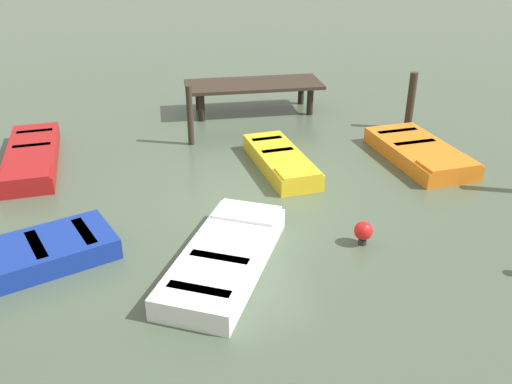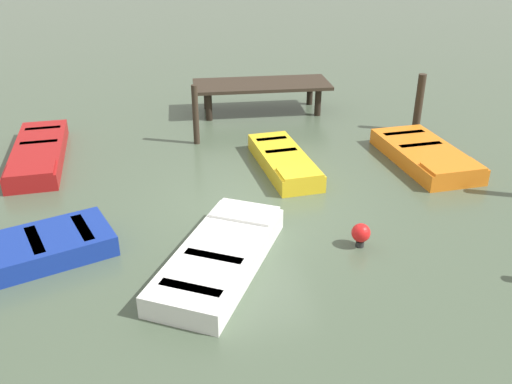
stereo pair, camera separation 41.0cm
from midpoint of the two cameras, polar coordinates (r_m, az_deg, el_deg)
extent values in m
plane|color=#475642|center=(11.86, -0.99, -1.52)|extent=(80.00, 80.00, 0.00)
cube|color=#33281E|center=(17.54, -0.95, 11.16)|extent=(4.40, 1.99, 0.10)
cylinder|color=black|center=(18.54, 4.09, 10.43)|extent=(0.20, 0.20, 0.85)
cylinder|color=black|center=(17.48, 4.98, 9.38)|extent=(0.20, 0.20, 0.85)
cylinder|color=black|center=(18.05, -6.68, 9.86)|extent=(0.20, 0.20, 0.85)
cylinder|color=black|center=(16.96, -6.41, 8.76)|extent=(0.20, 0.20, 0.85)
cube|color=silver|center=(9.79, -4.49, -6.94)|extent=(2.94, 3.64, 0.40)
cube|color=#334772|center=(9.71, -4.52, -6.25)|extent=(2.41, 3.04, 0.04)
cube|color=silver|center=(10.74, -2.03, -2.13)|extent=(1.43, 1.28, 0.06)
cube|color=navy|center=(9.49, -5.08, -6.86)|extent=(1.01, 0.72, 0.04)
cube|color=navy|center=(8.78, -7.33, -10.10)|extent=(1.01, 0.72, 0.04)
cube|color=maroon|center=(15.04, -23.06, 3.42)|extent=(1.29, 3.95, 0.40)
cube|color=black|center=(14.99, -23.15, 3.91)|extent=(1.02, 3.36, 0.04)
cube|color=maroon|center=(13.55, -23.75, 1.86)|extent=(1.10, 0.89, 0.06)
cube|color=black|center=(15.24, -23.09, 4.46)|extent=(0.94, 0.22, 0.04)
cube|color=black|center=(16.25, -22.78, 5.83)|extent=(0.94, 0.22, 0.04)
cube|color=orange|center=(14.63, 15.87, 3.97)|extent=(1.60, 3.28, 0.40)
cube|color=black|center=(14.58, 15.94, 4.48)|extent=(1.25, 2.78, 0.04)
cube|color=orange|center=(13.59, 18.69, 2.84)|extent=(1.37, 0.75, 0.06)
cube|color=black|center=(14.76, 15.48, 4.97)|extent=(1.17, 0.24, 0.04)
cube|color=black|center=(15.46, 13.82, 6.17)|extent=(1.17, 0.24, 0.04)
cube|color=navy|center=(10.71, -24.06, -6.26)|extent=(3.41, 2.27, 0.40)
cube|color=silver|center=(10.64, -24.20, -5.62)|extent=(2.87, 1.84, 0.04)
cube|color=#A4A49F|center=(10.63, -23.01, -5.12)|extent=(0.52, 1.08, 0.04)
cube|color=#A4A49F|center=(10.75, -18.56, -3.95)|extent=(0.52, 1.08, 0.04)
cube|color=gold|center=(13.59, 1.71, 3.26)|extent=(1.18, 3.12, 0.40)
cube|color=#4C3319|center=(13.54, 1.72, 3.81)|extent=(0.93, 2.65, 0.04)
cube|color=gold|center=(12.47, 3.50, 2.13)|extent=(0.97, 0.72, 0.06)
cube|color=#42301E|center=(13.72, 1.41, 4.32)|extent=(0.82, 0.24, 0.04)
cube|color=#42301E|center=(14.47, 0.34, 5.54)|extent=(0.82, 0.24, 0.04)
cylinder|color=#33281E|center=(15.00, -7.69, 7.89)|extent=(0.17, 0.17, 1.65)
cylinder|color=#33281E|center=(16.62, 15.16, 9.13)|extent=(0.22, 0.22, 1.68)
cylinder|color=#262626|center=(10.66, 9.95, -5.11)|extent=(0.16, 0.16, 0.12)
sphere|color=red|center=(10.54, 10.06, -4.00)|extent=(0.36, 0.36, 0.36)
camera|label=1|loc=(0.20, -91.00, -0.51)|focal=38.34mm
camera|label=2|loc=(0.20, 89.00, 0.51)|focal=38.34mm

